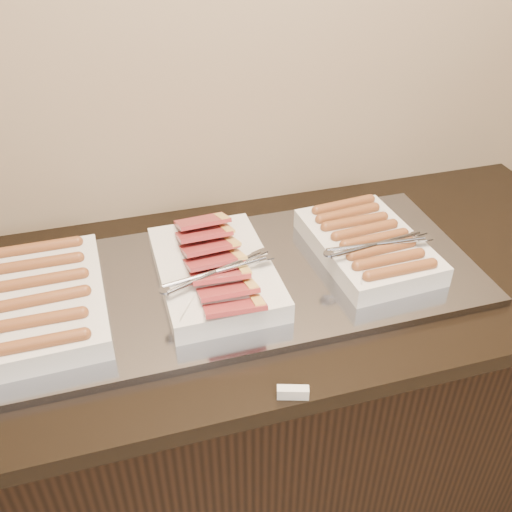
{
  "coord_description": "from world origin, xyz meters",
  "views": [
    {
      "loc": [
        -0.21,
        1.1,
        1.73
      ],
      "look_at": [
        0.09,
        2.13,
        0.97
      ],
      "focal_mm": 40.0,
      "sensor_mm": 36.0,
      "label": 1
    }
  ],
  "objects_px": {
    "dish_center": "(215,270)",
    "dish_left": "(42,300)",
    "warming_tray": "(223,282)",
    "counter": "(225,412)",
    "dish_right": "(368,244)"
  },
  "relations": [
    {
      "from": "counter",
      "to": "dish_left",
      "type": "xyz_separation_m",
      "value": [
        -0.39,
        -0.0,
        0.5
      ]
    },
    {
      "from": "dish_center",
      "to": "dish_left",
      "type": "bearing_deg",
      "value": 179.05
    },
    {
      "from": "warming_tray",
      "to": "dish_center",
      "type": "height_order",
      "value": "dish_center"
    },
    {
      "from": "warming_tray",
      "to": "dish_right",
      "type": "bearing_deg",
      "value": -0.63
    },
    {
      "from": "warming_tray",
      "to": "dish_center",
      "type": "bearing_deg",
      "value": -168.88
    },
    {
      "from": "dish_left",
      "to": "dish_right",
      "type": "xyz_separation_m",
      "value": [
        0.76,
        -0.0,
        0.0
      ]
    },
    {
      "from": "dish_left",
      "to": "dish_right",
      "type": "relative_size",
      "value": 1.07
    },
    {
      "from": "dish_left",
      "to": "dish_center",
      "type": "relative_size",
      "value": 0.98
    },
    {
      "from": "dish_left",
      "to": "dish_center",
      "type": "distance_m",
      "value": 0.38
    },
    {
      "from": "counter",
      "to": "dish_right",
      "type": "relative_size",
      "value": 5.56
    },
    {
      "from": "counter",
      "to": "dish_right",
      "type": "xyz_separation_m",
      "value": [
        0.37,
        -0.0,
        0.5
      ]
    },
    {
      "from": "counter",
      "to": "dish_left",
      "type": "bearing_deg",
      "value": -180.0
    },
    {
      "from": "dish_left",
      "to": "dish_center",
      "type": "bearing_deg",
      "value": -2.09
    },
    {
      "from": "dish_left",
      "to": "warming_tray",
      "type": "bearing_deg",
      "value": -1.53
    },
    {
      "from": "counter",
      "to": "dish_center",
      "type": "height_order",
      "value": "dish_center"
    }
  ]
}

